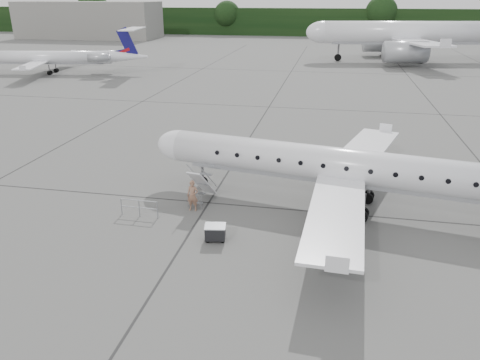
# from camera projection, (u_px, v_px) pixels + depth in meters

# --- Properties ---
(ground) EXTENTS (320.00, 320.00, 0.00)m
(ground) POSITION_uv_depth(u_px,v_px,m) (314.00, 251.00, 23.26)
(ground) COLOR #5D5D5B
(ground) RESTS_ON ground
(treeline) EXTENTS (260.00, 4.00, 8.00)m
(treeline) POSITION_uv_depth(u_px,v_px,m) (337.00, 23.00, 140.26)
(treeline) COLOR black
(treeline) RESTS_ON ground
(terminal_building) EXTENTS (40.00, 14.00, 10.00)m
(terminal_building) POSITION_uv_depth(u_px,v_px,m) (89.00, 20.00, 134.33)
(terminal_building) COLOR slate
(terminal_building) RESTS_ON ground
(main_regional_jet) EXTENTS (31.53, 25.05, 7.29)m
(main_regional_jet) POSITION_uv_depth(u_px,v_px,m) (353.00, 150.00, 26.61)
(main_regional_jet) COLOR white
(main_regional_jet) RESTS_ON ground
(airstair) EXTENTS (1.25, 2.50, 2.29)m
(airstair) POSITION_uv_depth(u_px,v_px,m) (202.00, 184.00, 28.42)
(airstair) COLOR white
(airstair) RESTS_ON ground
(passenger) EXTENTS (0.69, 0.47, 1.86)m
(passenger) POSITION_uv_depth(u_px,v_px,m) (193.00, 196.00, 27.33)
(passenger) COLOR #8C624C
(passenger) RESTS_ON ground
(safety_railing) EXTENTS (2.20, 0.12, 1.00)m
(safety_railing) POSITION_uv_depth(u_px,v_px,m) (139.00, 208.00, 26.72)
(safety_railing) COLOR gray
(safety_railing) RESTS_ON ground
(baggage_cart) EXTENTS (1.15, 0.99, 0.89)m
(baggage_cart) POSITION_uv_depth(u_px,v_px,m) (215.00, 232.00, 24.14)
(baggage_cart) COLOR black
(baggage_cart) RESTS_ON ground
(bg_narrowbody) EXTENTS (44.90, 35.56, 14.58)m
(bg_narrowbody) POSITION_uv_depth(u_px,v_px,m) (410.00, 21.00, 86.56)
(bg_narrowbody) COLOR white
(bg_narrowbody) RESTS_ON ground
(bg_regional_left) EXTENTS (29.89, 23.64, 7.10)m
(bg_regional_left) POSITION_uv_depth(u_px,v_px,m) (44.00, 51.00, 74.08)
(bg_regional_left) COLOR white
(bg_regional_left) RESTS_ON ground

